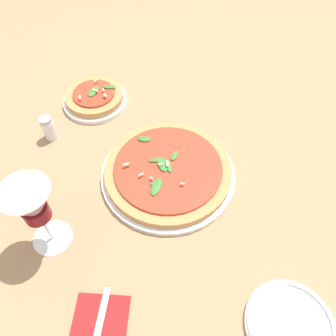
{
  "coord_description": "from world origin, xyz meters",
  "views": [
    {
      "loc": [
        0.42,
        0.05,
        0.63
      ],
      "look_at": [
        -0.03,
        0.01,
        0.03
      ],
      "focal_mm": 35.0,
      "sensor_mm": 36.0,
      "label": 1
    }
  ],
  "objects_px": {
    "pizza_personal_side": "(95,98)",
    "pizza_arugula_main": "(168,171)",
    "side_plate_white": "(291,326)",
    "shaker_pepper": "(49,128)",
    "wine_glass": "(33,207)"
  },
  "relations": [
    {
      "from": "pizza_arugula_main",
      "to": "wine_glass",
      "type": "xyz_separation_m",
      "value": [
        0.18,
        -0.22,
        0.11
      ]
    },
    {
      "from": "pizza_personal_side",
      "to": "shaker_pepper",
      "type": "height_order",
      "value": "shaker_pepper"
    },
    {
      "from": "side_plate_white",
      "to": "shaker_pepper",
      "type": "relative_size",
      "value": 2.36
    },
    {
      "from": "pizza_arugula_main",
      "to": "wine_glass",
      "type": "height_order",
      "value": "wine_glass"
    },
    {
      "from": "pizza_personal_side",
      "to": "pizza_arugula_main",
      "type": "bearing_deg",
      "value": 43.62
    },
    {
      "from": "wine_glass",
      "to": "shaker_pepper",
      "type": "relative_size",
      "value": 2.66
    },
    {
      "from": "pizza_arugula_main",
      "to": "pizza_personal_side",
      "type": "xyz_separation_m",
      "value": [
        -0.24,
        -0.23,
        -0.0
      ]
    },
    {
      "from": "wine_glass",
      "to": "side_plate_white",
      "type": "relative_size",
      "value": 1.13
    },
    {
      "from": "pizza_arugula_main",
      "to": "shaker_pepper",
      "type": "distance_m",
      "value": 0.32
    },
    {
      "from": "shaker_pepper",
      "to": "side_plate_white",
      "type": "bearing_deg",
      "value": 53.63
    },
    {
      "from": "side_plate_white",
      "to": "pizza_personal_side",
      "type": "bearing_deg",
      "value": -139.43
    },
    {
      "from": "pizza_personal_side",
      "to": "shaker_pepper",
      "type": "xyz_separation_m",
      "value": [
        0.14,
        -0.08,
        0.02
      ]
    },
    {
      "from": "pizza_arugula_main",
      "to": "shaker_pepper",
      "type": "height_order",
      "value": "shaker_pepper"
    },
    {
      "from": "pizza_personal_side",
      "to": "shaker_pepper",
      "type": "relative_size",
      "value": 2.66
    },
    {
      "from": "pizza_personal_side",
      "to": "shaker_pepper",
      "type": "bearing_deg",
      "value": -30.73
    }
  ]
}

